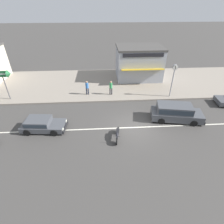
% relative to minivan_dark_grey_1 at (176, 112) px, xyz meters
% --- Properties ---
extents(ground_plane, '(160.00, 160.00, 0.00)m').
position_rel_minivan_dark_grey_1_xyz_m(ground_plane, '(-3.98, -1.00, -0.84)').
color(ground_plane, '#423F3D').
extents(lane_centre_stripe, '(50.40, 0.14, 0.01)m').
position_rel_minivan_dark_grey_1_xyz_m(lane_centre_stripe, '(-3.98, -1.00, -0.84)').
color(lane_centre_stripe, silver).
rests_on(lane_centre_stripe, ground).
extents(kerb_strip, '(68.00, 10.00, 0.15)m').
position_rel_minivan_dark_grey_1_xyz_m(kerb_strip, '(-3.98, 8.68, -0.77)').
color(kerb_strip, gray).
rests_on(kerb_strip, ground).
extents(minivan_dark_grey_1, '(4.92, 2.56, 1.56)m').
position_rel_minivan_dark_grey_1_xyz_m(minivan_dark_grey_1, '(0.00, 0.00, 0.00)').
color(minivan_dark_grey_1, '#47494F').
rests_on(minivan_dark_grey_1, ground).
extents(hatchback_dark_grey_2, '(3.84, 2.03, 1.10)m').
position_rel_minivan_dark_grey_1_xyz_m(hatchback_dark_grey_2, '(-11.94, -0.77, -0.26)').
color(hatchback_dark_grey_2, '#47494F').
rests_on(hatchback_dark_grey_2, ground).
extents(motorcycle_2, '(0.60, 1.94, 0.80)m').
position_rel_minivan_dark_grey_1_xyz_m(motorcycle_2, '(-5.58, -2.33, -0.42)').
color(motorcycle_2, black).
rests_on(motorcycle_2, ground).
extents(street_clock, '(0.58, 0.22, 3.72)m').
position_rel_minivan_dark_grey_1_xyz_m(street_clock, '(1.02, 4.30, 1.99)').
color(street_clock, '#9E9EA3').
rests_on(street_clock, kerb_strip).
extents(arrow_signboard, '(1.56, 0.71, 3.29)m').
position_rel_minivan_dark_grey_1_xyz_m(arrow_signboard, '(-16.42, 4.77, 2.07)').
color(arrow_signboard, '#4C4C51').
rests_on(arrow_signboard, kerb_strip).
extents(pedestrian_near_clock, '(0.34, 0.34, 1.66)m').
position_rel_minivan_dark_grey_1_xyz_m(pedestrian_near_clock, '(-5.67, 5.19, 0.28)').
color(pedestrian_near_clock, '#333338').
rests_on(pedestrian_near_clock, kerb_strip).
extents(pedestrian_by_shop, '(0.34, 0.34, 1.66)m').
position_rel_minivan_dark_grey_1_xyz_m(pedestrian_by_shop, '(-8.39, 5.37, 0.27)').
color(pedestrian_by_shop, '#232838').
rests_on(pedestrian_by_shop, kerb_strip).
extents(shopfront_corner_warung, '(6.01, 5.33, 4.24)m').
position_rel_minivan_dark_grey_1_xyz_m(shopfront_corner_warung, '(-1.58, 10.23, 1.43)').
color(shopfront_corner_warung, '#999EA8').
rests_on(shopfront_corner_warung, kerb_strip).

